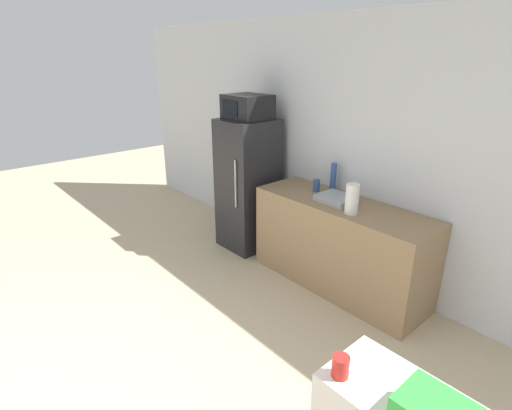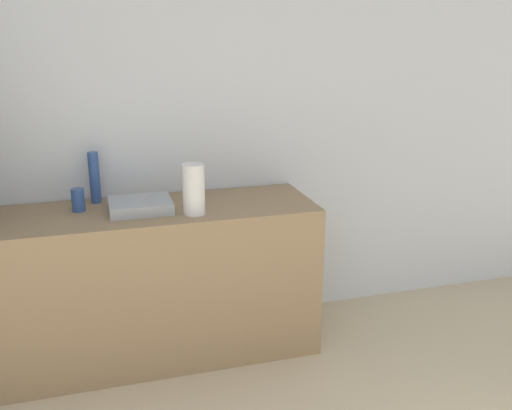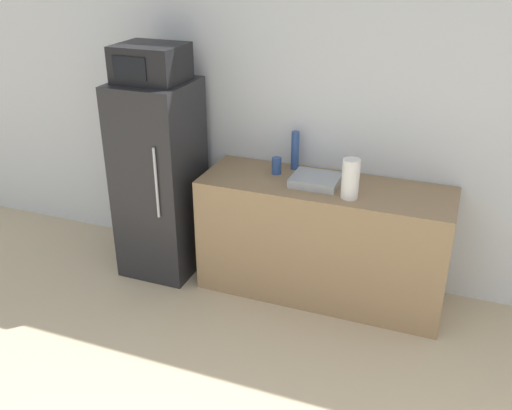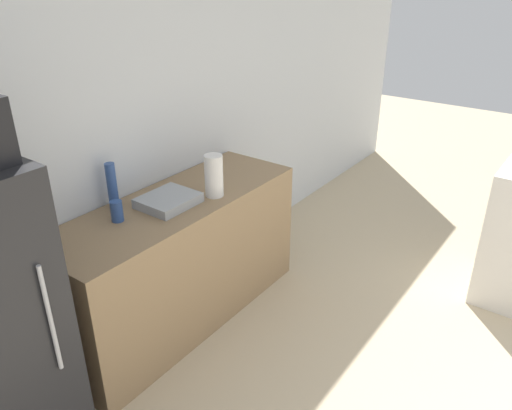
{
  "view_description": "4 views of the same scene",
  "coord_description": "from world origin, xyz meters",
  "px_view_note": "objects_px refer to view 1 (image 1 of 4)",
  "views": [
    {
      "loc": [
        2.16,
        0.05,
        2.25
      ],
      "look_at": [
        -0.02,
        1.95,
        1.13
      ],
      "focal_mm": 28.0,
      "sensor_mm": 36.0,
      "label": 1
    },
    {
      "loc": [
        -0.27,
        -0.05,
        1.85
      ],
      "look_at": [
        0.45,
        2.4,
        1.06
      ],
      "focal_mm": 40.0,
      "sensor_mm": 36.0,
      "label": 2
    },
    {
      "loc": [
        0.9,
        -0.64,
        2.5
      ],
      "look_at": [
        -0.11,
        2.0,
        1.16
      ],
      "focal_mm": 40.0,
      "sensor_mm": 36.0,
      "label": 3
    },
    {
      "loc": [
        -1.96,
        0.92,
        2.25
      ],
      "look_at": [
        0.07,
        2.4,
        1.02
      ],
      "focal_mm": 35.0,
      "sensor_mm": 36.0,
      "label": 4
    }
  ],
  "objects_px": {
    "jar": "(340,366)",
    "bottle_tall": "(333,177)",
    "paper_towel_roll": "(352,199)",
    "bottle_short": "(316,185)",
    "microwave": "(247,107)",
    "refrigerator": "(248,185)"
  },
  "relations": [
    {
      "from": "bottle_short",
      "to": "paper_towel_roll",
      "type": "height_order",
      "value": "paper_towel_roll"
    },
    {
      "from": "paper_towel_roll",
      "to": "refrigerator",
      "type": "bearing_deg",
      "value": 177.33
    },
    {
      "from": "microwave",
      "to": "jar",
      "type": "height_order",
      "value": "microwave"
    },
    {
      "from": "microwave",
      "to": "bottle_short",
      "type": "bearing_deg",
      "value": 9.86
    },
    {
      "from": "microwave",
      "to": "bottle_short",
      "type": "relative_size",
      "value": 3.76
    },
    {
      "from": "paper_towel_roll",
      "to": "microwave",
      "type": "bearing_deg",
      "value": 177.37
    },
    {
      "from": "bottle_short",
      "to": "paper_towel_roll",
      "type": "bearing_deg",
      "value": -20.73
    },
    {
      "from": "bottle_tall",
      "to": "bottle_short",
      "type": "xyz_separation_m",
      "value": [
        -0.1,
        -0.14,
        -0.08
      ]
    },
    {
      "from": "bottle_tall",
      "to": "paper_towel_roll",
      "type": "xyz_separation_m",
      "value": [
        0.5,
        -0.37,
        -0.01
      ]
    },
    {
      "from": "paper_towel_roll",
      "to": "bottle_short",
      "type": "bearing_deg",
      "value": 159.27
    },
    {
      "from": "jar",
      "to": "paper_towel_roll",
      "type": "xyz_separation_m",
      "value": [
        -1.19,
        1.71,
        -0.02
      ]
    },
    {
      "from": "bottle_short",
      "to": "paper_towel_roll",
      "type": "relative_size",
      "value": 0.46
    },
    {
      "from": "microwave",
      "to": "jar",
      "type": "bearing_deg",
      "value": -33.47
    },
    {
      "from": "bottle_tall",
      "to": "bottle_short",
      "type": "distance_m",
      "value": 0.19
    },
    {
      "from": "jar",
      "to": "bottle_tall",
      "type": "bearing_deg",
      "value": 129.09
    },
    {
      "from": "refrigerator",
      "to": "microwave",
      "type": "relative_size",
      "value": 3.25
    },
    {
      "from": "microwave",
      "to": "paper_towel_roll",
      "type": "relative_size",
      "value": 1.72
    },
    {
      "from": "bottle_short",
      "to": "jar",
      "type": "xyz_separation_m",
      "value": [
        1.79,
        -1.94,
        0.1
      ]
    },
    {
      "from": "bottle_tall",
      "to": "jar",
      "type": "height_order",
      "value": "bottle_tall"
    },
    {
      "from": "bottle_tall",
      "to": "bottle_short",
      "type": "bearing_deg",
      "value": -124.22
    },
    {
      "from": "microwave",
      "to": "paper_towel_roll",
      "type": "xyz_separation_m",
      "value": [
        1.51,
        -0.07,
        -0.64
      ]
    },
    {
      "from": "bottle_tall",
      "to": "jar",
      "type": "xyz_separation_m",
      "value": [
        1.69,
        -2.08,
        0.01
      ]
    }
  ]
}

